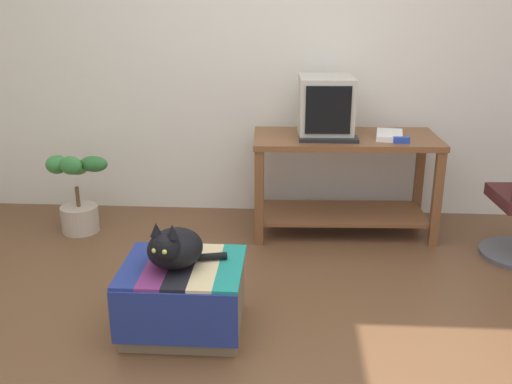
# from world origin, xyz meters

# --- Properties ---
(ground_plane) EXTENTS (14.00, 14.00, 0.00)m
(ground_plane) POSITION_xyz_m (0.00, 0.00, 0.00)
(ground_plane) COLOR brown
(back_wall) EXTENTS (8.00, 0.10, 2.60)m
(back_wall) POSITION_xyz_m (0.00, 2.05, 1.30)
(back_wall) COLOR silver
(back_wall) RESTS_ON ground_plane
(desk) EXTENTS (1.31, 0.63, 0.71)m
(desk) POSITION_xyz_m (0.53, 1.60, 0.48)
(desk) COLOR brown
(desk) RESTS_ON ground_plane
(tv_monitor) EXTENTS (0.38, 0.41, 0.41)m
(tv_monitor) POSITION_xyz_m (0.38, 1.63, 0.91)
(tv_monitor) COLOR #BCB7A8
(tv_monitor) RESTS_ON desk
(keyboard) EXTENTS (0.40, 0.16, 0.02)m
(keyboard) POSITION_xyz_m (0.40, 1.46, 0.73)
(keyboard) COLOR black
(keyboard) RESTS_ON desk
(book) EXTENTS (0.21, 0.30, 0.04)m
(book) POSITION_xyz_m (0.82, 1.57, 0.73)
(book) COLOR white
(book) RESTS_ON desk
(ottoman_with_blanket) EXTENTS (0.61, 0.54, 0.37)m
(ottoman_with_blanket) POSITION_xyz_m (-0.39, 0.22, 0.19)
(ottoman_with_blanket) COLOR #7A664C
(ottoman_with_blanket) RESTS_ON ground_plane
(cat) EXTENTS (0.42, 0.37, 0.27)m
(cat) POSITION_xyz_m (-0.43, 0.20, 0.47)
(cat) COLOR black
(cat) RESTS_ON ottoman_with_blanket
(potted_plant) EXTENTS (0.46, 0.32, 0.60)m
(potted_plant) POSITION_xyz_m (-1.39, 1.47, 0.26)
(potted_plant) COLOR #B7A893
(potted_plant) RESTS_ON ground_plane
(stapler) EXTENTS (0.11, 0.04, 0.04)m
(stapler) POSITION_xyz_m (0.88, 1.44, 0.73)
(stapler) COLOR #2342B7
(stapler) RESTS_ON desk
(pen) EXTENTS (0.07, 0.13, 0.01)m
(pen) POSITION_xyz_m (0.84, 1.67, 0.72)
(pen) COLOR #2351B2
(pen) RESTS_ON desk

